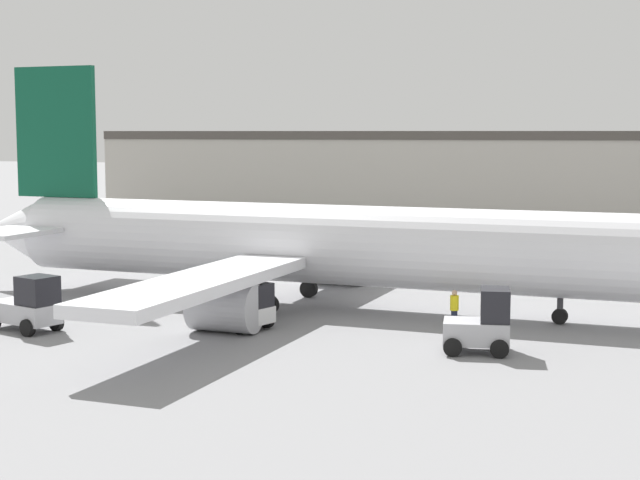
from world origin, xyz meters
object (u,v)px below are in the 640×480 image
object	(u,v)px
pushback_tug	(29,306)
airplane	(301,244)
belt_loader_truck	(238,306)
ground_crew_worker	(454,308)
baggage_tug	(482,324)

from	to	relation	value
pushback_tug	airplane	bearing A→B (deg)	63.70
airplane	belt_loader_truck	xyz separation A→B (m)	(-0.87, -6.08, -2.12)
airplane	belt_loader_truck	world-z (taller)	airplane
belt_loader_truck	pushback_tug	size ratio (longest dim) A/B	1.07
airplane	ground_crew_worker	xyz separation A→B (m)	(8.19, -3.31, -2.19)
baggage_tug	belt_loader_truck	bearing A→B (deg)	163.52
pushback_tug	ground_crew_worker	bearing A→B (deg)	37.49
ground_crew_worker	pushback_tug	size ratio (longest dim) A/B	0.47
ground_crew_worker	pushback_tug	distance (m)	18.45
ground_crew_worker	baggage_tug	bearing A→B (deg)	-116.29
airplane	pushback_tug	world-z (taller)	airplane
airplane	pushback_tug	size ratio (longest dim) A/B	10.85
baggage_tug	belt_loader_truck	world-z (taller)	baggage_tug
airplane	belt_loader_truck	distance (m)	6.50
baggage_tug	pushback_tug	distance (m)	19.35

